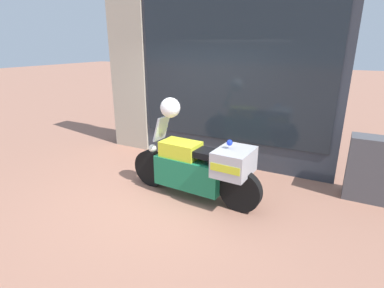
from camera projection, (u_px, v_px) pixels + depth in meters
ground_plane at (163, 196)px, 5.03m from camera, size 60.00×60.00×0.00m
shop_building at (196, 65)px, 6.24m from camera, size 5.04×0.55×3.99m
window_display at (229, 140)px, 6.41m from camera, size 3.64×0.30×1.91m
paramedic_motorcycle at (200, 167)px, 4.76m from camera, size 2.35×0.68×1.30m
utility_cabinet at (379, 170)px, 4.72m from camera, size 0.91×0.41×1.05m
white_helmet at (170, 108)px, 4.74m from camera, size 0.32×0.32×0.32m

